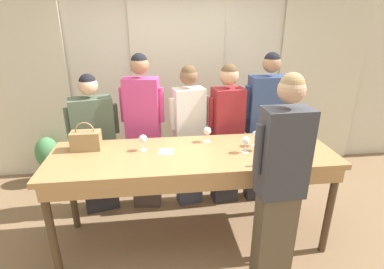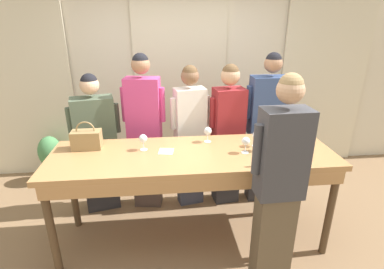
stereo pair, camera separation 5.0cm
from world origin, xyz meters
name	(u,v)px [view 1 (the left image)]	position (x,y,z in m)	size (l,w,h in m)	color
ground_plane	(193,237)	(0.00, 0.00, 0.00)	(18.00, 18.00, 0.00)	#846647
wall_back	(178,76)	(0.00, 1.75, 1.40)	(12.00, 0.06, 2.80)	beige
curtain_panel_left	(19,84)	(-2.14, 1.69, 1.34)	(1.29, 0.03, 2.69)	beige
curtain_panel_center	(178,81)	(0.00, 1.69, 1.34)	(1.29, 0.03, 2.69)	beige
curtain_panel_right	(320,77)	(2.14, 1.69, 1.34)	(1.29, 0.03, 2.69)	beige
tasting_bar	(193,163)	(0.00, -0.03, 0.90)	(2.67, 0.83, 1.00)	#B27F4C
wine_bottle	(280,152)	(0.71, -0.33, 1.11)	(0.09, 0.09, 0.31)	black
handbag	(86,140)	(-1.01, 0.20, 1.09)	(0.27, 0.15, 0.28)	#997A4C
wine_glass_front_left	(143,139)	(-0.46, 0.11, 1.11)	(0.08, 0.08, 0.16)	white
wine_glass_front_mid	(207,131)	(0.18, 0.25, 1.11)	(0.08, 0.08, 0.16)	white
wine_glass_front_right	(259,139)	(0.63, -0.02, 1.11)	(0.08, 0.08, 0.16)	white
wine_glass_center_left	(256,135)	(0.63, 0.09, 1.11)	(0.08, 0.08, 0.16)	white
wine_glass_center_mid	(246,141)	(0.49, -0.05, 1.11)	(0.08, 0.08, 0.16)	white
wine_glass_center_right	(306,129)	(1.19, 0.18, 1.11)	(0.08, 0.08, 0.16)	white
napkin	(166,152)	(-0.25, 0.05, 1.00)	(0.16, 0.16, 0.00)	white
guest_olive_jacket	(96,145)	(-1.03, 0.69, 0.83)	(0.56, 0.34, 1.64)	#28282D
guest_pink_top	(144,132)	(-0.48, 0.69, 0.96)	(0.49, 0.26, 1.84)	#473833
guest_cream_sweater	(189,135)	(0.04, 0.69, 0.90)	(0.46, 0.27, 1.71)	#383D51
guest_striped_shirt	(227,134)	(0.49, 0.69, 0.90)	(0.46, 0.29, 1.72)	#28282D
guest_navy_coat	(265,129)	(0.96, 0.69, 0.94)	(0.56, 0.24, 1.83)	#28282D
host_pouring	(280,185)	(0.61, -0.61, 0.96)	(0.47, 0.23, 1.84)	brown
potted_plant	(49,159)	(-1.84, 1.40, 0.36)	(0.32, 0.32, 0.67)	#935B3D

